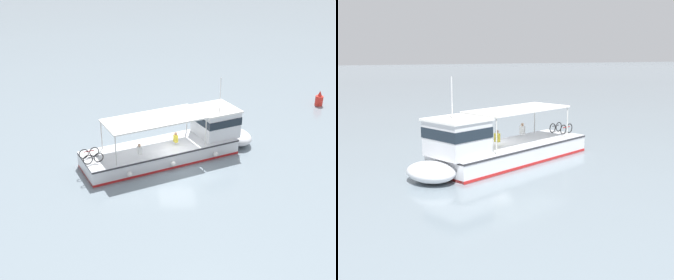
% 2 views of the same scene
% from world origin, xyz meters
% --- Properties ---
extents(ground_plane, '(400.00, 400.00, 0.00)m').
position_xyz_m(ground_plane, '(0.00, 0.00, 0.00)').
color(ground_plane, gray).
extents(ferry_main, '(7.98, 12.87, 5.32)m').
position_xyz_m(ferry_main, '(-1.64, 0.34, 1.01)').
color(ferry_main, silver).
rests_on(ferry_main, ground).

